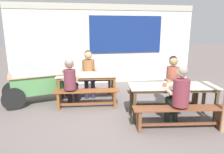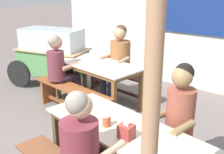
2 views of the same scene
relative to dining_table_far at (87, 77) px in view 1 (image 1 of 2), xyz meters
The scene contains 15 objects.
ground_plane 1.49m from the dining_table_far, 54.79° to the right, with size 40.00×40.00×0.00m, color #6A5F5C.
backdrop_wall 2.17m from the dining_table_far, 66.60° to the left, with size 6.52×0.23×2.76m.
dining_table_far is the anchor object (origin of this frame).
dining_table_near 2.28m from the dining_table_far, 40.34° to the right, with size 1.95×0.89×0.74m.
bench_far_back 0.66m from the dining_table_far, 84.47° to the left, with size 1.55×0.39×0.45m.
bench_far_front 0.66m from the dining_table_far, 95.53° to the right, with size 1.63×0.47×0.45m.
bench_near_back 2.08m from the dining_table_far, 27.27° to the right, with size 1.83×0.49×0.45m.
bench_near_front 2.64m from the dining_table_far, 50.50° to the right, with size 1.90×0.57×0.45m.
food_cart 1.33m from the dining_table_far, behind, with size 1.87×1.12×1.18m.
person_right_near_table 2.23m from the dining_table_far, 27.65° to the right, with size 0.44×0.55×1.31m.
person_center_facing 0.50m from the dining_table_far, 80.51° to the left, with size 0.47×0.60×1.33m.
person_left_back_turned 0.61m from the dining_table_far, 135.44° to the right, with size 0.44×0.55×1.26m.
person_near_front 2.54m from the dining_table_far, 49.87° to the right, with size 0.43×0.56×1.27m.
tissue_box 2.41m from the dining_table_far, 41.82° to the right, with size 0.13×0.11×0.15m.
condiment_jar 2.17m from the dining_table_far, 45.52° to the right, with size 0.08×0.08×0.11m.
Camera 1 is at (-1.11, -4.31, 1.94)m, focal length 32.80 mm.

